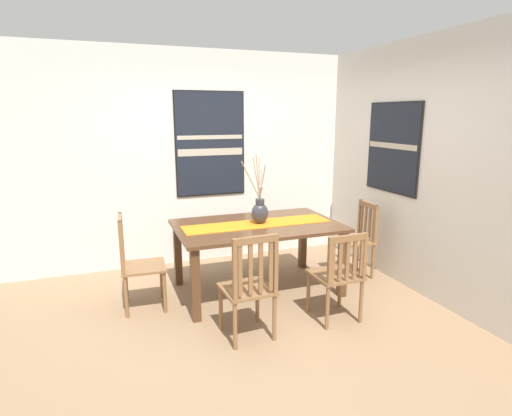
{
  "coord_description": "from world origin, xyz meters",
  "views": [
    {
      "loc": [
        -1.34,
        -3.43,
        1.91
      ],
      "look_at": [
        0.15,
        0.59,
        0.94
      ],
      "focal_mm": 29.13,
      "sensor_mm": 36.0,
      "label": 1
    }
  ],
  "objects_px": {
    "chair_0": "(357,238)",
    "centerpiece_vase": "(260,211)",
    "painting_on_back_wall": "(210,144)",
    "painting_on_side_wall": "(393,148)",
    "chair_1": "(339,274)",
    "chair_3": "(137,262)",
    "dining_table": "(257,233)",
    "chair_2": "(250,286)"
  },
  "relations": [
    {
      "from": "dining_table",
      "to": "chair_2",
      "type": "relative_size",
      "value": 1.81
    },
    {
      "from": "chair_0",
      "to": "painting_on_side_wall",
      "type": "height_order",
      "value": "painting_on_side_wall"
    },
    {
      "from": "chair_0",
      "to": "centerpiece_vase",
      "type": "bearing_deg",
      "value": -179.86
    },
    {
      "from": "dining_table",
      "to": "painting_on_back_wall",
      "type": "relative_size",
      "value": 1.31
    },
    {
      "from": "centerpiece_vase",
      "to": "painting_on_back_wall",
      "type": "height_order",
      "value": "painting_on_back_wall"
    },
    {
      "from": "centerpiece_vase",
      "to": "chair_0",
      "type": "xyz_separation_m",
      "value": [
        1.25,
        0.0,
        -0.43
      ]
    },
    {
      "from": "chair_1",
      "to": "painting_on_side_wall",
      "type": "relative_size",
      "value": 0.85
    },
    {
      "from": "dining_table",
      "to": "painting_on_side_wall",
      "type": "distance_m",
      "value": 1.85
    },
    {
      "from": "chair_2",
      "to": "chair_0",
      "type": "bearing_deg",
      "value": 29.21
    },
    {
      "from": "dining_table",
      "to": "painting_on_back_wall",
      "type": "height_order",
      "value": "painting_on_back_wall"
    },
    {
      "from": "centerpiece_vase",
      "to": "chair_1",
      "type": "distance_m",
      "value": 1.11
    },
    {
      "from": "dining_table",
      "to": "chair_2",
      "type": "height_order",
      "value": "chair_2"
    },
    {
      "from": "chair_3",
      "to": "painting_on_back_wall",
      "type": "height_order",
      "value": "painting_on_back_wall"
    },
    {
      "from": "dining_table",
      "to": "chair_2",
      "type": "xyz_separation_m",
      "value": [
        -0.42,
        -0.94,
        -0.17
      ]
    },
    {
      "from": "chair_0",
      "to": "chair_1",
      "type": "relative_size",
      "value": 1.01
    },
    {
      "from": "centerpiece_vase",
      "to": "painting_on_back_wall",
      "type": "distance_m",
      "value": 1.36
    },
    {
      "from": "chair_0",
      "to": "chair_1",
      "type": "xyz_separation_m",
      "value": [
        -0.82,
        -0.93,
        0.0
      ]
    },
    {
      "from": "dining_table",
      "to": "chair_1",
      "type": "distance_m",
      "value": 1.04
    },
    {
      "from": "dining_table",
      "to": "painting_on_side_wall",
      "type": "bearing_deg",
      "value": -3.66
    },
    {
      "from": "chair_3",
      "to": "painting_on_back_wall",
      "type": "bearing_deg",
      "value": 47.95
    },
    {
      "from": "chair_2",
      "to": "chair_1",
      "type": "bearing_deg",
      "value": 1.26
    },
    {
      "from": "chair_1",
      "to": "painting_on_back_wall",
      "type": "distance_m",
      "value": 2.45
    },
    {
      "from": "chair_1",
      "to": "chair_2",
      "type": "bearing_deg",
      "value": -178.74
    },
    {
      "from": "chair_3",
      "to": "painting_on_side_wall",
      "type": "height_order",
      "value": "painting_on_side_wall"
    },
    {
      "from": "chair_2",
      "to": "chair_3",
      "type": "height_order",
      "value": "chair_2"
    },
    {
      "from": "chair_1",
      "to": "painting_on_side_wall",
      "type": "bearing_deg",
      "value": 35.02
    },
    {
      "from": "centerpiece_vase",
      "to": "chair_3",
      "type": "relative_size",
      "value": 0.77
    },
    {
      "from": "chair_3",
      "to": "centerpiece_vase",
      "type": "bearing_deg",
      "value": 0.69
    },
    {
      "from": "chair_2",
      "to": "painting_on_back_wall",
      "type": "distance_m",
      "value": 2.38
    },
    {
      "from": "centerpiece_vase",
      "to": "chair_3",
      "type": "xyz_separation_m",
      "value": [
        -1.31,
        -0.02,
        -0.41
      ]
    },
    {
      "from": "chair_1",
      "to": "painting_on_back_wall",
      "type": "bearing_deg",
      "value": 107.46
    },
    {
      "from": "chair_0",
      "to": "chair_1",
      "type": "distance_m",
      "value": 1.24
    },
    {
      "from": "painting_on_side_wall",
      "to": "chair_1",
      "type": "bearing_deg",
      "value": -144.98
    },
    {
      "from": "chair_1",
      "to": "painting_on_back_wall",
      "type": "relative_size",
      "value": 0.66
    },
    {
      "from": "dining_table",
      "to": "chair_3",
      "type": "relative_size",
      "value": 1.82
    },
    {
      "from": "chair_0",
      "to": "chair_2",
      "type": "height_order",
      "value": "chair_2"
    },
    {
      "from": "chair_1",
      "to": "chair_3",
      "type": "bearing_deg",
      "value": 152.17
    },
    {
      "from": "painting_on_back_wall",
      "to": "painting_on_side_wall",
      "type": "xyz_separation_m",
      "value": [
        1.82,
        -1.29,
        -0.0
      ]
    },
    {
      "from": "centerpiece_vase",
      "to": "painting_on_back_wall",
      "type": "xyz_separation_m",
      "value": [
        -0.23,
        1.17,
        0.64
      ]
    },
    {
      "from": "dining_table",
      "to": "centerpiece_vase",
      "type": "xyz_separation_m",
      "value": [
        0.03,
        0.01,
        0.24
      ]
    },
    {
      "from": "painting_on_side_wall",
      "to": "chair_3",
      "type": "bearing_deg",
      "value": 177.97
    },
    {
      "from": "chair_0",
      "to": "chair_3",
      "type": "distance_m",
      "value": 2.56
    }
  ]
}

